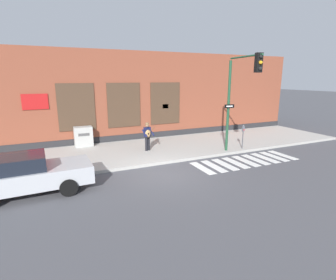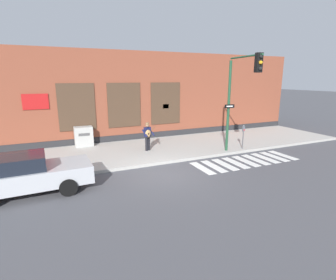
{
  "view_description": "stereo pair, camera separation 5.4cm",
  "coord_description": "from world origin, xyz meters",
  "px_view_note": "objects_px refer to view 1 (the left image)",
  "views": [
    {
      "loc": [
        -4.53,
        -10.42,
        4.3
      ],
      "look_at": [
        0.9,
        1.54,
        1.18
      ],
      "focal_mm": 28.0,
      "sensor_mm": 36.0,
      "label": 1
    },
    {
      "loc": [
        -4.49,
        -10.44,
        4.3
      ],
      "look_at": [
        0.9,
        1.54,
        1.18
      ],
      "focal_mm": 28.0,
      "sensor_mm": 36.0,
      "label": 2
    }
  ],
  "objects_px": {
    "red_car": "(26,175)",
    "utility_box": "(83,136)",
    "busker": "(148,135)",
    "traffic_light": "(240,88)",
    "parking_meter": "(243,133)"
  },
  "relations": [
    {
      "from": "busker",
      "to": "traffic_light",
      "type": "height_order",
      "value": "traffic_light"
    },
    {
      "from": "utility_box",
      "to": "busker",
      "type": "bearing_deg",
      "value": -38.85
    },
    {
      "from": "red_car",
      "to": "utility_box",
      "type": "relative_size",
      "value": 3.82
    },
    {
      "from": "utility_box",
      "to": "traffic_light",
      "type": "bearing_deg",
      "value": -36.89
    },
    {
      "from": "red_car",
      "to": "parking_meter",
      "type": "distance_m",
      "value": 11.53
    },
    {
      "from": "red_car",
      "to": "utility_box",
      "type": "distance_m",
      "value": 6.62
    },
    {
      "from": "parking_meter",
      "to": "busker",
      "type": "bearing_deg",
      "value": 160.26
    },
    {
      "from": "utility_box",
      "to": "red_car",
      "type": "bearing_deg",
      "value": -115.08
    },
    {
      "from": "red_car",
      "to": "traffic_light",
      "type": "relative_size",
      "value": 0.88
    },
    {
      "from": "traffic_light",
      "to": "utility_box",
      "type": "xyz_separation_m",
      "value": [
        -7.36,
        5.53,
        -3.02
      ]
    },
    {
      "from": "traffic_light",
      "to": "parking_meter",
      "type": "height_order",
      "value": "traffic_light"
    },
    {
      "from": "parking_meter",
      "to": "utility_box",
      "type": "distance_m",
      "value": 9.76
    },
    {
      "from": "utility_box",
      "to": "parking_meter",
      "type": "bearing_deg",
      "value": -27.85
    },
    {
      "from": "red_car",
      "to": "traffic_light",
      "type": "distance_m",
      "value": 10.61
    },
    {
      "from": "red_car",
      "to": "busker",
      "type": "xyz_separation_m",
      "value": [
        6.08,
        3.36,
        0.32
      ]
    }
  ]
}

